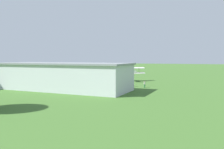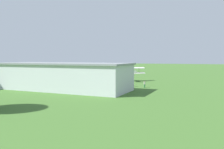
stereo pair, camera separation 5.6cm
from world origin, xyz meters
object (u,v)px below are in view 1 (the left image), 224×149
object	(u,v)px
person_near_hangar_door	(133,83)
car_orange	(16,79)
biplane	(130,72)
person_watching_takeoff	(145,84)
hangar	(64,76)
person_by_parked_cars	(52,79)
car_black	(34,80)
car_red	(3,78)

from	to	relation	value
person_near_hangar_door	car_orange	bearing A→B (deg)	0.33
biplane	person_watching_takeoff	size ratio (longest dim) A/B	5.80
hangar	person_watching_takeoff	xyz separation A→B (m)	(-15.68, -9.43, -2.15)
biplane	person_by_parked_cars	world-z (taller)	biplane
car_black	hangar	bearing A→B (deg)	150.18
car_orange	person_near_hangar_door	distance (m)	35.75
person_watching_takeoff	person_by_parked_cars	bearing A→B (deg)	-5.16
car_orange	person_watching_takeoff	world-z (taller)	person_watching_takeoff
car_orange	car_red	size ratio (longest dim) A/B	0.96
person_near_hangar_door	person_watching_takeoff	bearing A→B (deg)	160.47
car_black	car_orange	world-z (taller)	car_black
car_black	car_orange	distance (m)	7.79
car_orange	car_red	world-z (taller)	car_red
person_by_parked_cars	car_black	bearing A→B (deg)	36.36
person_near_hangar_door	person_by_parked_cars	world-z (taller)	person_by_parked_cars
car_black	person_watching_takeoff	size ratio (longest dim) A/B	2.85
car_black	person_by_parked_cars	xyz separation A→B (m)	(-4.01, -2.95, -0.04)
car_orange	person_by_parked_cars	distance (m)	11.77
car_black	person_near_hangar_door	distance (m)	28.14
car_red	person_watching_takeoff	world-z (taller)	car_red
car_red	person_watching_takeoff	bearing A→B (deg)	177.59
car_red	person_near_hangar_door	world-z (taller)	car_red
person_near_hangar_door	person_watching_takeoff	world-z (taller)	person_watching_takeoff
person_watching_takeoff	car_black	bearing A→B (deg)	0.90
hangar	person_by_parked_cars	world-z (taller)	hangar
biplane	car_red	bearing A→B (deg)	16.83
hangar	car_black	size ratio (longest dim) A/B	6.56
biplane	car_orange	distance (m)	33.72
biplane	car_orange	size ratio (longest dim) A/B	2.08
person_watching_takeoff	car_red	bearing A→B (deg)	-2.41
hangar	person_by_parked_cars	bearing A→B (deg)	-45.75
biplane	car_red	distance (m)	39.15
car_black	car_red	xyz separation A→B (m)	(13.75, -2.39, -0.03)
car_red	person_near_hangar_door	size ratio (longest dim) A/B	2.92
hangar	car_orange	world-z (taller)	hangar
car_black	person_near_hangar_door	world-z (taller)	car_black
hangar	car_black	xyz separation A→B (m)	(15.60, -8.94, -2.05)
car_black	person_near_hangar_door	size ratio (longest dim) A/B	2.87
hangar	car_red	bearing A→B (deg)	-21.11
hangar	person_by_parked_cars	distance (m)	16.73
hangar	person_near_hangar_door	xyz separation A→B (m)	(-12.49, -10.56, -2.16)
hangar	person_near_hangar_door	size ratio (longest dim) A/B	18.82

